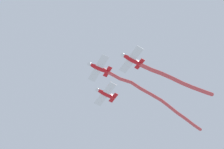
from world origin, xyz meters
TOP-DOWN VIEW (x-y plane):
  - airplane_lead at (3.52, 4.99)m, footprint 7.50×5.68m
  - smoke_trail_lead at (8.18, -10.95)m, footprint 10.28×27.02m
  - airplane_left_wing at (-0.61, -1.30)m, footprint 7.50×5.73m
  - smoke_trail_left_wing at (2.07, -13.33)m, footprint 4.90×19.93m
  - airplane_right_wing at (10.19, 1.55)m, footprint 7.50×5.73m

SIDE VIEW (x-z plane):
  - smoke_trail_lead at x=8.18m, z-range 72.83..74.64m
  - airplane_lead at x=3.52m, z-range 73.25..75.10m
  - airplane_left_wing at x=-0.61m, z-range 73.25..75.10m
  - airplane_right_wing at x=10.19m, z-range 73.55..75.40m
  - smoke_trail_left_wing at x=2.07m, z-range 73.53..75.86m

